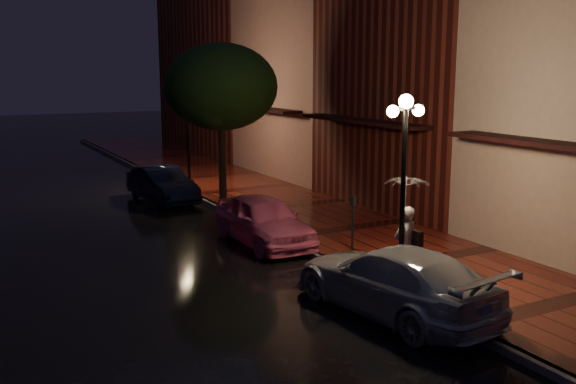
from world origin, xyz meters
TOP-DOWN VIEW (x-y plane):
  - ground at (0.00, 0.00)m, footprint 120.00×120.00m
  - sidewalk at (2.25, 0.00)m, footprint 4.50×60.00m
  - curb at (0.00, 0.00)m, footprint 0.25×60.00m
  - storefront_mid at (7.00, 2.00)m, footprint 5.00×8.00m
  - storefront_far at (7.00, 10.00)m, footprint 5.00×8.00m
  - storefront_extra at (7.00, 20.00)m, footprint 5.00×12.00m
  - streetlamp_near at (0.35, -5.00)m, footprint 0.96×0.36m
  - streetlamp_far at (0.35, 9.00)m, footprint 0.96×0.36m
  - street_tree at (0.61, 5.99)m, footprint 4.16×4.16m
  - pink_car at (-0.60, 0.09)m, footprint 1.75×4.24m
  - navy_car at (-1.35, 7.31)m, footprint 1.78×4.17m
  - silver_car at (-0.60, -5.99)m, footprint 2.58×5.10m
  - woman_with_umbrella at (0.60, -4.82)m, footprint 1.03×1.05m
  - parking_meter at (1.00, -2.11)m, footprint 0.16×0.14m

SIDE VIEW (x-z plane):
  - ground at x=0.00m, z-range 0.00..0.00m
  - sidewalk at x=2.25m, z-range 0.00..0.15m
  - curb at x=0.00m, z-range 0.00..0.15m
  - navy_car at x=-1.35m, z-range 0.00..1.34m
  - silver_car at x=-0.60m, z-range 0.00..1.42m
  - pink_car at x=-0.60m, z-range 0.00..1.44m
  - parking_meter at x=1.00m, z-range 0.31..1.80m
  - woman_with_umbrella at x=0.60m, z-range 0.55..3.03m
  - streetlamp_near at x=0.35m, z-range 0.45..4.76m
  - streetlamp_far at x=0.35m, z-range 0.45..4.76m
  - street_tree at x=0.61m, z-range 1.34..7.14m
  - storefront_far at x=7.00m, z-range 0.00..9.00m
  - storefront_extra at x=7.00m, z-range 0.00..10.00m
  - storefront_mid at x=7.00m, z-range 0.00..11.00m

